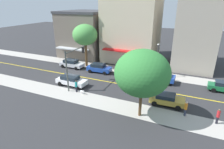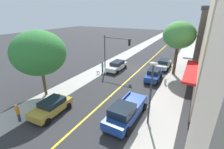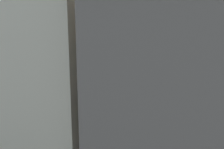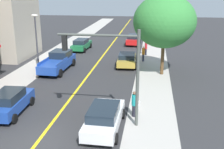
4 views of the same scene
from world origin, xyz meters
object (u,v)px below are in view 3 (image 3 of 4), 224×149
object	(u,v)px
fire_hydrant	(121,109)
blue_pickup_truck	(49,88)
street_tree_left_near	(176,51)
red_sedan_right_curb	(3,68)
street_tree_right_corner	(92,42)
blue_sedan_left_curb	(136,100)
silver_sedan_left_curb	(202,111)
pedestrian_red_shirt	(43,68)
parking_meter	(45,93)
street_lamp	(40,68)
small_dog	(145,83)
white_sedan_right_curb	(165,86)
traffic_light_mast	(160,58)
gold_sedan_right_curb	(65,75)
pedestrian_teal_shirt	(152,80)
pedestrian_orange_shirt	(59,70)

from	to	relation	value
fire_hydrant	blue_pickup_truck	distance (m)	9.82
street_tree_left_near	red_sedan_right_curb	xyz separation A→B (m)	(8.76, 28.80, -5.32)
street_tree_right_corner	blue_sedan_left_curb	distance (m)	15.43
street_tree_left_near	silver_sedan_left_curb	xyz separation A→B (m)	(2.02, -2.15, -5.33)
silver_sedan_left_curb	blue_sedan_left_curb	bearing A→B (deg)	-1.83
pedestrian_red_shirt	blue_sedan_left_curb	bearing A→B (deg)	162.89
parking_meter	street_lamp	size ratio (longest dim) A/B	0.25
fire_hydrant	small_dog	world-z (taller)	fire_hydrant
blue_pickup_truck	red_sedan_right_curb	bearing A→B (deg)	-23.10
white_sedan_right_curb	street_lamp	bearing A→B (deg)	39.03
traffic_light_mast	small_dog	size ratio (longest dim) A/B	7.68
gold_sedan_right_curb	street_lamp	bearing A→B (deg)	107.04
street_tree_left_near	street_tree_right_corner	size ratio (longest dim) A/B	1.07
blue_pickup_truck	pedestrian_teal_shirt	xyz separation A→B (m)	(8.48, -9.68, 0.01)
silver_sedan_left_curb	street_lamp	bearing A→B (deg)	6.98
street_tree_left_near	small_dog	distance (m)	13.53
silver_sedan_left_curb	pedestrian_teal_shirt	bearing A→B (deg)	-50.77
street_tree_right_corner	pedestrian_teal_shirt	world-z (taller)	street_tree_right_corner
blue_pickup_truck	pedestrian_orange_shirt	xyz separation A→B (m)	(8.49, 4.86, 0.03)
pedestrian_teal_shirt	small_dog	bearing A→B (deg)	-179.28
gold_sedan_right_curb	white_sedan_right_curb	bearing A→B (deg)	177.54
fire_hydrant	pedestrian_red_shirt	xyz separation A→B (m)	(10.41, 17.71, 0.51)
white_sedan_right_curb	silver_sedan_left_curb	xyz separation A→B (m)	(-6.91, -4.86, 0.00)
blue_pickup_truck	blue_sedan_left_curb	bearing A→B (deg)	-177.32
pedestrian_teal_shirt	pedestrian_red_shirt	size ratio (longest dim) A/B	1.01
fire_hydrant	gold_sedan_right_curb	xyz separation A→B (m)	(8.54, 12.22, 0.33)
pedestrian_teal_shirt	silver_sedan_left_curb	bearing A→B (deg)	-39.40
pedestrian_teal_shirt	blue_sedan_left_curb	bearing A→B (deg)	-73.03
red_sedan_right_curb	pedestrian_orange_shirt	size ratio (longest dim) A/B	2.42
street_lamp	white_sedan_right_curb	size ratio (longest dim) A/B	1.19
street_tree_left_near	white_sedan_right_curb	world-z (taller)	street_tree_left_near
gold_sedan_right_curb	pedestrian_red_shirt	bearing A→B (deg)	-21.35
fire_hydrant	silver_sedan_left_curb	bearing A→B (deg)	-76.60
gold_sedan_right_curb	silver_sedan_left_curb	distance (m)	20.33
pedestrian_teal_shirt	pedestrian_red_shirt	world-z (taller)	pedestrian_teal_shirt
traffic_light_mast	blue_pickup_truck	distance (m)	13.41
pedestrian_red_shirt	silver_sedan_left_curb	bearing A→B (deg)	168.04
traffic_light_mast	silver_sedan_left_curb	distance (m)	9.77
street_lamp	red_sedan_right_curb	xyz separation A→B (m)	(8.59, 14.93, -2.78)
parking_meter	small_dog	size ratio (longest dim) A/B	1.87
traffic_light_mast	gold_sedan_right_curb	distance (m)	13.85
parking_meter	small_dog	distance (m)	13.03
blue_pickup_truck	pedestrian_red_shirt	bearing A→B (deg)	-45.43
traffic_light_mast	silver_sedan_left_curb	world-z (taller)	traffic_light_mast
pedestrian_orange_shirt	street_tree_left_near	bearing A→B (deg)	-92.56
street_tree_right_corner	small_dog	world-z (taller)	street_tree_right_corner
gold_sedan_right_curb	red_sedan_right_curb	bearing A→B (deg)	-1.77
small_dog	white_sedan_right_curb	bearing A→B (deg)	155.58
gold_sedan_right_curb	small_dog	size ratio (longest dim) A/B	5.54
pedestrian_orange_shirt	street_lamp	bearing A→B (deg)	-126.35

